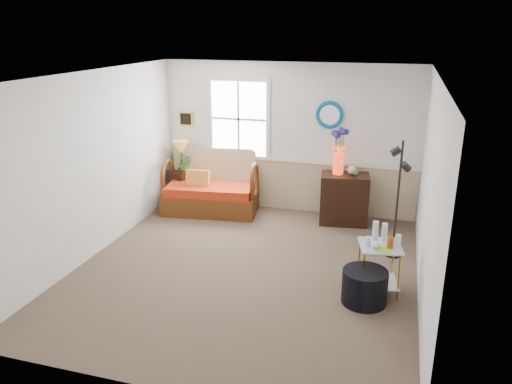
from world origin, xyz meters
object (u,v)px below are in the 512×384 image
(loveseat, at_px, (211,182))
(lamp_stand, at_px, (181,186))
(side_table, at_px, (378,268))
(cabinet, at_px, (344,199))
(ottoman, at_px, (364,287))
(floor_lamp, at_px, (398,200))

(loveseat, xyz_separation_m, lamp_stand, (-0.69, 0.24, -0.21))
(side_table, bearing_deg, cabinet, 107.41)
(lamp_stand, bearing_deg, loveseat, -19.08)
(lamp_stand, height_order, ottoman, lamp_stand)
(lamp_stand, height_order, cabinet, cabinet)
(cabinet, xyz_separation_m, floor_lamp, (0.85, -1.07, 0.43))
(cabinet, distance_m, ottoman, 2.59)
(lamp_stand, relative_size, floor_lamp, 0.39)
(cabinet, bearing_deg, ottoman, -85.26)
(lamp_stand, bearing_deg, cabinet, -2.50)
(floor_lamp, bearing_deg, ottoman, -111.64)
(loveseat, height_order, ottoman, loveseat)
(cabinet, distance_m, floor_lamp, 1.44)
(side_table, height_order, ottoman, side_table)
(loveseat, distance_m, ottoman, 3.78)
(loveseat, relative_size, cabinet, 1.95)
(lamp_stand, xyz_separation_m, ottoman, (3.58, -2.65, -0.12))
(cabinet, xyz_separation_m, side_table, (0.69, -2.21, -0.10))
(cabinet, bearing_deg, lamp_stand, 169.77)
(loveseat, height_order, cabinet, loveseat)
(lamp_stand, height_order, floor_lamp, floor_lamp)
(loveseat, distance_m, floor_lamp, 3.35)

